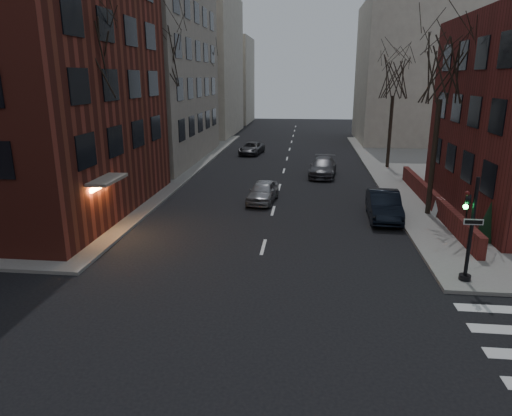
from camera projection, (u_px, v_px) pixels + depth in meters
The scene contains 19 objects.
building_left_tan at pixel (96, 1), 40.11m from camera, with size 18.00×18.00×28.00m, color #A09384.
low_wall_right at pixel (433, 200), 26.66m from camera, with size 0.35×16.00×1.00m, color maroon.
building_distant_la at pixel (183, 66), 61.33m from camera, with size 14.00×16.00×18.00m, color beige.
building_distant_ra at pixel (421, 73), 53.63m from camera, with size 14.00×14.00×16.00m, color beige.
building_distant_lb at pixel (221, 81), 77.91m from camera, with size 10.00×12.00×14.00m, color beige.
traffic_signal at pixel (469, 236), 16.90m from camera, with size 0.76×0.44×4.00m.
tree_left_a at pixel (84, 58), 21.66m from camera, with size 4.18×4.18×10.26m.
tree_left_b at pixel (162, 58), 33.00m from camera, with size 4.40×4.40×10.80m.
tree_left_c at pixel (204, 73), 46.61m from camera, with size 3.96×3.96×9.72m.
tree_right_a at pixel (443, 68), 23.72m from camera, with size 3.96×3.96×9.72m.
tree_right_b at pixel (394, 77), 37.21m from camera, with size 3.74×3.74×9.18m.
streetlamp_near at pixel (156, 129), 30.40m from camera, with size 0.36×0.36×6.28m.
streetlamp_far at pixel (215, 109), 49.51m from camera, with size 0.36×0.36×6.28m.
parked_sedan at pixel (384, 205), 25.20m from camera, with size 1.63×4.66×1.54m, color black.
car_lane_silver at pixel (263, 192), 28.64m from camera, with size 1.57×3.90×1.33m, color #95969A.
car_lane_gray at pixel (323, 167), 36.14m from camera, with size 1.99×4.89×1.42m, color #45464B.
car_lane_far at pixel (252, 148), 46.52m from camera, with size 1.99×4.32×1.20m, color #3D3D42.
sandwich_board at pixel (440, 207), 25.26m from camera, with size 0.45×0.64×1.02m, color silver.
evergreen_shrub at pixel (489, 220), 21.41m from camera, with size 1.15×1.15×1.92m, color black.
Camera 1 is at (1.86, -7.74, 7.58)m, focal length 32.00 mm.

